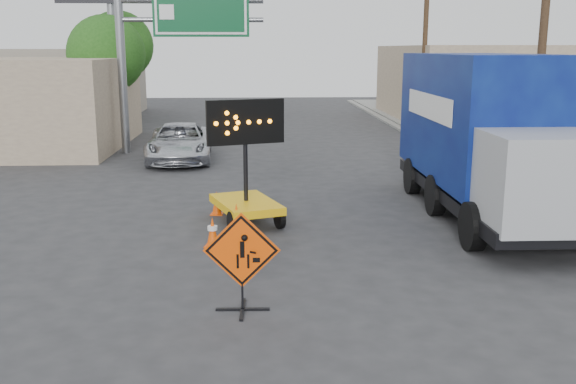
{
  "coord_description": "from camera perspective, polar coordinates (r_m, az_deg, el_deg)",
  "views": [
    {
      "loc": [
        -0.9,
        -9.89,
        4.42
      ],
      "look_at": [
        -0.29,
        2.07,
        1.74
      ],
      "focal_mm": 40.0,
      "sensor_mm": 36.0,
      "label": 1
    }
  ],
  "objects": [
    {
      "name": "utility_pole_near",
      "position": [
        21.79,
        21.7,
        12.45
      ],
      "size": [
        1.8,
        0.26,
        9.0
      ],
      "color": "#442E1D",
      "rests_on": "ground"
    },
    {
      "name": "curb_right",
      "position": [
        26.53,
        14.89,
        2.74
      ],
      "size": [
        0.4,
        60.0,
        0.12
      ],
      "primitive_type": "cube",
      "color": "gray",
      "rests_on": "ground"
    },
    {
      "name": "tree_left_far",
      "position": [
        40.7,
        -14.78,
        12.47
      ],
      "size": [
        4.1,
        4.1,
        6.66
      ],
      "color": "#442E1D",
      "rests_on": "ground"
    },
    {
      "name": "utility_pole_far",
      "position": [
        35.04,
        12.07,
        12.79
      ],
      "size": [
        1.8,
        0.26,
        9.0
      ],
      "color": "#442E1D",
      "rests_on": "ground"
    },
    {
      "name": "cone_c",
      "position": [
        17.54,
        -6.36,
        -0.97
      ],
      "size": [
        0.36,
        0.36,
        0.65
      ],
      "rotation": [
        0.0,
        0.0,
        -0.11
      ],
      "color": "#F64B05",
      "rests_on": "ground"
    },
    {
      "name": "ground",
      "position": [
        10.87,
        2.11,
        -11.4
      ],
      "size": [
        100.0,
        100.0,
        0.0
      ],
      "primitive_type": "plane",
      "color": "#2D2D30",
      "rests_on": "ground"
    },
    {
      "name": "sidewalk_right",
      "position": [
        27.32,
        19.49,
        2.75
      ],
      "size": [
        4.0,
        60.0,
        0.15
      ],
      "primitive_type": "cube",
      "color": "gray",
      "rests_on": "ground"
    },
    {
      "name": "arrow_board",
      "position": [
        16.5,
        -3.76,
        -0.41
      ],
      "size": [
        2.01,
        2.56,
        3.2
      ],
      "rotation": [
        0.0,
        0.0,
        0.34
      ],
      "color": "#F1B50D",
      "rests_on": "ground"
    },
    {
      "name": "pickup_truck",
      "position": [
        26.16,
        -9.61,
        4.36
      ],
      "size": [
        2.76,
        5.47,
        1.48
      ],
      "primitive_type": "imported",
      "rotation": [
        0.0,
        0.0,
        0.06
      ],
      "color": "silver",
      "rests_on": "ground"
    },
    {
      "name": "cone_b",
      "position": [
        15.67,
        -4.6,
        -2.38
      ],
      "size": [
        0.5,
        0.5,
        0.75
      ],
      "rotation": [
        0.0,
        0.0,
        0.42
      ],
      "color": "#F64B05",
      "rests_on": "ground"
    },
    {
      "name": "cone_a",
      "position": [
        14.72,
        -6.72,
        -3.55
      ],
      "size": [
        0.41,
        0.41,
        0.69
      ],
      "rotation": [
        0.0,
        0.0,
        -0.18
      ],
      "color": "#F64B05",
      "rests_on": "ground"
    },
    {
      "name": "tree_left_near",
      "position": [
        32.67,
        -15.84,
        11.71
      ],
      "size": [
        3.71,
        3.71,
        6.03
      ],
      "color": "#442E1D",
      "rests_on": "ground"
    },
    {
      "name": "box_truck",
      "position": [
        17.86,
        17.18,
        4.08
      ],
      "size": [
        2.95,
        9.04,
        4.28
      ],
      "rotation": [
        0.0,
        0.0,
        -0.01
      ],
      "color": "black",
      "rests_on": "ground"
    },
    {
      "name": "highway_gantry",
      "position": [
        28.07,
        -10.48,
        13.75
      ],
      "size": [
        6.18,
        0.38,
        6.9
      ],
      "color": "slate",
      "rests_on": "ground"
    },
    {
      "name": "building_right_far",
      "position": [
        42.29,
        16.46,
        9.25
      ],
      "size": [
        10.0,
        14.0,
        4.6
      ],
      "primitive_type": "cube",
      "color": "tan",
      "rests_on": "ground"
    },
    {
      "name": "storefront_left_far",
      "position": [
        46.15,
        -21.01,
        9.05
      ],
      "size": [
        12.0,
        10.0,
        4.4
      ],
      "primitive_type": "cube",
      "color": "gray",
      "rests_on": "ground"
    },
    {
      "name": "construction_sign",
      "position": [
        10.97,
        -4.13,
        -6.02
      ],
      "size": [
        1.32,
        0.93,
        1.75
      ],
      "rotation": [
        0.0,
        0.0,
        -0.04
      ],
      "color": "black",
      "rests_on": "ground"
    }
  ]
}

